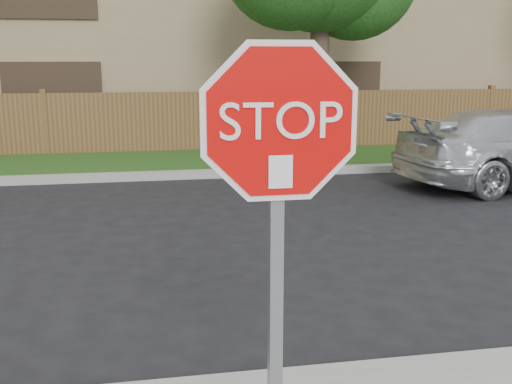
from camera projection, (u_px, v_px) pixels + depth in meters
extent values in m
plane|color=black|center=(349.00, 373.00, 4.72)|extent=(90.00, 90.00, 0.00)
cube|color=gray|center=(222.00, 173.00, 12.54)|extent=(70.00, 0.30, 0.15)
cube|color=#1E4714|center=(214.00, 161.00, 14.12)|extent=(70.00, 3.00, 0.12)
cube|color=brown|center=(207.00, 123.00, 15.50)|extent=(70.00, 0.12, 1.60)
cube|color=tan|center=(189.00, 41.00, 20.40)|extent=(34.00, 8.00, 6.00)
cylinder|color=#382B21|center=(319.00, 79.00, 14.05)|extent=(0.44, 0.44, 3.92)
cube|color=gray|center=(275.00, 305.00, 2.92)|extent=(0.06, 0.06, 2.30)
cylinder|color=white|center=(280.00, 122.00, 2.66)|extent=(1.01, 0.02, 1.01)
cylinder|color=#C50907|center=(280.00, 122.00, 2.65)|extent=(0.93, 0.02, 0.93)
cube|color=white|center=(281.00, 172.00, 2.68)|extent=(0.11, 0.00, 0.15)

